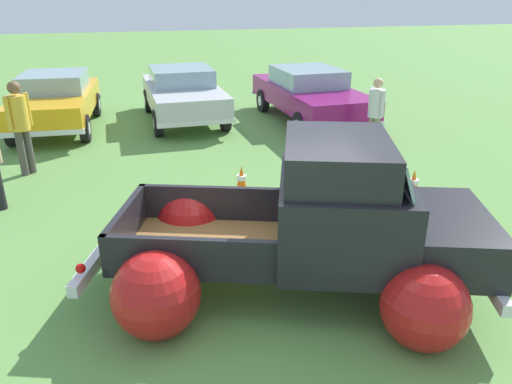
{
  "coord_description": "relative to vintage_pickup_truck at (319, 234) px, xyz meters",
  "views": [
    {
      "loc": [
        -1.66,
        -4.99,
        3.45
      ],
      "look_at": [
        0.0,
        1.42,
        0.71
      ],
      "focal_mm": 34.76,
      "sensor_mm": 36.0,
      "label": 1
    }
  ],
  "objects": [
    {
      "name": "show_car_1",
      "position": [
        -0.57,
        8.83,
        0.03
      ],
      "size": [
        2.03,
        4.35,
        1.43
      ],
      "rotation": [
        0.0,
        0.0,
        -1.54
      ],
      "color": "black",
      "rests_on": "ground"
    },
    {
      "name": "ground_plane",
      "position": [
        -0.37,
        0.13,
        -0.76
      ],
      "size": [
        80.0,
        80.0,
        0.0
      ],
      "primitive_type": "plane",
      "color": "#609347"
    },
    {
      "name": "show_car_0",
      "position": [
        -3.85,
        8.73,
        0.02
      ],
      "size": [
        2.06,
        4.27,
        1.43
      ],
      "rotation": [
        0.0,
        0.0,
        -1.63
      ],
      "color": "black",
      "rests_on": "ground"
    },
    {
      "name": "spectator_2",
      "position": [
        3.23,
        4.89,
        0.18
      ],
      "size": [
        0.38,
        0.54,
        1.65
      ],
      "rotation": [
        0.0,
        0.0,
        3.28
      ],
      "color": "gray",
      "rests_on": "ground"
    },
    {
      "name": "lane_cone_1",
      "position": [
        -0.27,
        2.92,
        -0.45
      ],
      "size": [
        0.36,
        0.36,
        0.63
      ],
      "color": "black",
      "rests_on": "ground"
    },
    {
      "name": "vintage_pickup_truck",
      "position": [
        0.0,
        0.0,
        0.0
      ],
      "size": [
        4.99,
        3.82,
        1.96
      ],
      "rotation": [
        0.0,
        0.0,
        -0.33
      ],
      "color": "black",
      "rests_on": "ground"
    },
    {
      "name": "spectator_0",
      "position": [
        -4.09,
        5.28,
        0.3
      ],
      "size": [
        0.48,
        0.48,
        1.84
      ],
      "rotation": [
        0.0,
        0.0,
        5.52
      ],
      "color": "#4C4742",
      "rests_on": "ground"
    },
    {
      "name": "show_car_2",
      "position": [
        2.77,
        7.86,
        0.03
      ],
      "size": [
        2.12,
        4.77,
        1.43
      ],
      "rotation": [
        0.0,
        0.0,
        -1.52
      ],
      "color": "black",
      "rests_on": "ground"
    },
    {
      "name": "lane_cone_0",
      "position": [
        2.5,
        2.0,
        -0.45
      ],
      "size": [
        0.36,
        0.36,
        0.63
      ],
      "color": "black",
      "rests_on": "ground"
    }
  ]
}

